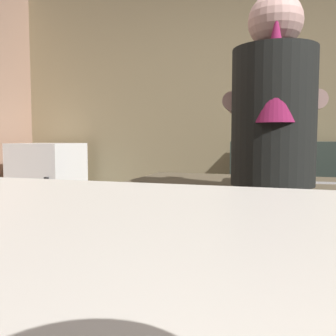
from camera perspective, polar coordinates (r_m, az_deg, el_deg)
The scene contains 11 objects.
wall_back at distance 3.49m, azimuth 16.08°, elevation 8.19°, with size 5.20×0.10×2.70m, color #917F5C.
prep_counter at distance 2.17m, azimuth 23.83°, elevation -13.87°, with size 2.10×0.60×0.89m, color brown.
back_shelf at distance 3.25m, azimuth 18.09°, elevation -5.80°, with size 0.94×0.36×1.09m, color #323E37.
mini_fridge at distance 3.79m, azimuth -17.82°, elevation -4.51°, with size 0.55×0.58×1.07m.
bartender at distance 1.60m, azimuth 15.64°, elevation -0.43°, with size 0.44×0.52×1.70m.
mixing_bowl at distance 2.07m, azimuth 13.85°, elevation -1.01°, with size 0.22×0.22×0.06m, color #436E89.
chefs_knife at distance 2.02m, azimuth 23.98°, elevation -2.13°, with size 0.24×0.03×0.01m, color silver.
bottle_olive_oil at distance 3.19m, azimuth 14.38°, elevation 5.34°, with size 0.07×0.07×0.20m.
bottle_soy at distance 3.18m, azimuth 16.07°, elevation 5.47°, with size 0.06×0.06×0.22m.
bottle_hot_sauce at distance 3.15m, azimuth 11.78°, elevation 5.24°, with size 0.06×0.06×0.18m.
bottle_vinegar at distance 3.14m, azimuth 17.45°, elevation 5.77°, with size 0.07×0.07×0.27m.
Camera 1 is at (0.12, -1.28, 1.12)m, focal length 39.89 mm.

